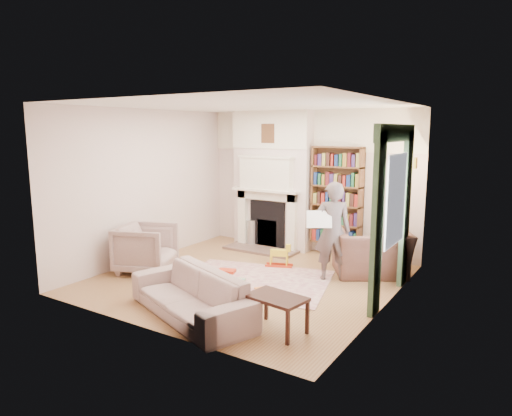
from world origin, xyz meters
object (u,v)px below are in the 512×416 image
Objects in this scene: armchair_left at (146,248)px; coffee_table at (276,314)px; rocking_horse at (279,255)px; man_reading at (333,231)px; sofa at (191,294)px; paraffin_heater at (252,233)px; bookcase at (337,196)px; armchair_reading at (371,252)px.

armchair_left is 3.22m from coffee_table.
coffee_table is 2.65m from rocking_horse.
coffee_table is (0.21, -2.18, -0.58)m from man_reading.
man_reading reaches higher than rocking_horse.
man_reading is (0.97, 2.37, 0.51)m from sofa.
armchair_left is 1.64× the size of paraffin_heater.
armchair_left is 0.44× the size of sofa.
rocking_horse is at bearing -113.62° from bookcase.
sofa is at bearing 37.56° from man_reading.
armchair_left is 1.88× the size of rocking_horse.
bookcase is 1.14× the size of man_reading.
coffee_table is at bearing 30.06° from sofa.
coffee_table is (0.72, -3.58, -0.95)m from bookcase.
man_reading reaches higher than armchair_reading.
armchair_left is at bearing -162.04° from rocking_horse.
armchair_reading is 0.58× the size of sofa.
armchair_reading reaches higher than rocking_horse.
armchair_reading is (0.97, -0.81, -0.79)m from bookcase.
bookcase reaches higher than armchair_reading.
coffee_table is (3.09, -0.88, -0.19)m from armchair_left.
armchair_left is 2.19m from sofa.
armchair_left is at bearing 171.51° from sofa.
armchair_reading is 2.49× the size of rocking_horse.
man_reading reaches higher than paraffin_heater.
coffee_table is 1.46× the size of rocking_horse.
armchair_left is at bearing 172.88° from coffee_table.
man_reading is 1.23m from rocking_horse.
sofa reaches higher than coffee_table.
coffee_table is 1.27× the size of paraffin_heater.
armchair_reading is 2.83m from paraffin_heater.
armchair_left is (-3.33, -1.90, 0.02)m from armchair_reading.
paraffin_heater reaches higher than rocking_horse.
sofa reaches higher than rocking_horse.
bookcase is 1.68m from rocking_horse.
armchair_reading is 3.29m from sofa.
paraffin_heater is at bearing -173.00° from bookcase.
sofa is at bearing -69.35° from paraffin_heater.
coffee_table is (-0.24, -2.78, -0.16)m from armchair_reading.
rocking_horse is (1.81, 1.45, -0.20)m from armchair_left.
rocking_horse is at bearing 127.49° from coffee_table.
armchair_left is 0.56× the size of man_reading.
paraffin_heater is at bearing 135.61° from coffee_table.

